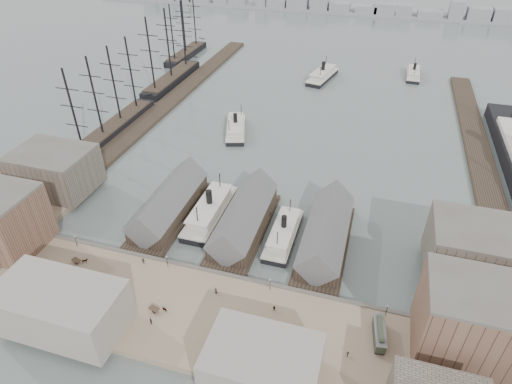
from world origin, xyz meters
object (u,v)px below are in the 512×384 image
(ferry_docked_west, at_px, (210,210))
(horse_cart_left, at_px, (83,261))
(tram, at_px, (379,334))
(horse_cart_center, at_px, (160,310))
(horse_cart_right, at_px, (251,322))

(ferry_docked_west, relative_size, horse_cart_left, 6.37)
(tram, distance_m, horse_cart_center, 53.80)
(tram, distance_m, horse_cart_right, 30.51)
(ferry_docked_west, relative_size, tram, 3.09)
(ferry_docked_west, relative_size, horse_cart_right, 6.50)
(horse_cart_right, bearing_deg, tram, -66.68)
(horse_cart_left, xyz_separation_m, horse_cart_right, (52.48, -6.54, -0.05))
(tram, relative_size, horse_cart_center, 2.04)
(ferry_docked_west, distance_m, horse_cart_center, 42.42)
(ferry_docked_west, xyz_separation_m, tram, (56.65, -34.71, 1.20))
(tram, xyz_separation_m, horse_cart_right, (-30.13, -4.72, -1.02))
(horse_cart_left, distance_m, horse_cart_center, 30.82)
(tram, xyz_separation_m, horse_cart_center, (-53.26, -7.57, -1.01))
(horse_cart_center, height_order, horse_cart_right, same)
(horse_cart_left, distance_m, horse_cart_right, 52.89)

